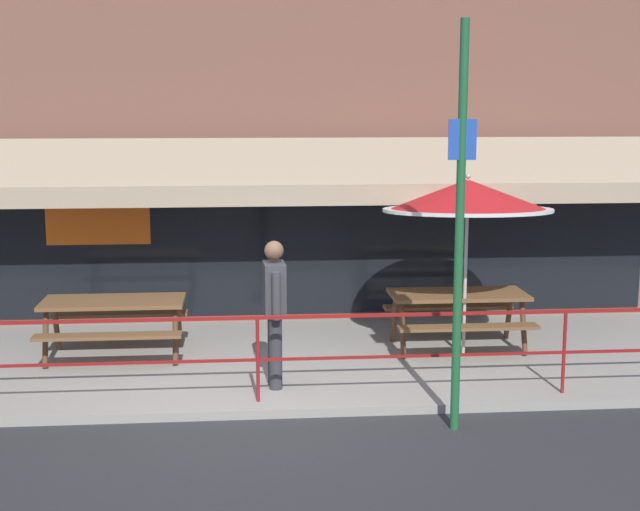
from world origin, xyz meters
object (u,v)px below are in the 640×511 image
object	(u,v)px
street_sign_pole	(460,226)
patio_umbrella_centre	(468,197)
picnic_table_centre	(458,304)
picnic_table_left	(114,312)
pedestrian_walking	(274,306)

from	to	relation	value
street_sign_pole	patio_umbrella_centre	bearing A→B (deg)	73.94
picnic_table_centre	patio_umbrella_centre	distance (m)	1.51
street_sign_pole	picnic_table_centre	bearing A→B (deg)	75.94
picnic_table_left	patio_umbrella_centre	size ratio (longest dim) A/B	0.76
picnic_table_left	patio_umbrella_centre	distance (m)	4.75
pedestrian_walking	street_sign_pole	world-z (taller)	street_sign_pole
picnic_table_left	patio_umbrella_centre	world-z (taller)	patio_umbrella_centre
picnic_table_left	picnic_table_centre	distance (m)	4.50
patio_umbrella_centre	pedestrian_walking	bearing A→B (deg)	-157.24
picnic_table_left	picnic_table_centre	bearing A→B (deg)	0.56
picnic_table_centre	patio_umbrella_centre	world-z (taller)	patio_umbrella_centre
patio_umbrella_centre	street_sign_pole	bearing A→B (deg)	-106.06
picnic_table_left	patio_umbrella_centre	xyz separation A→B (m)	(4.50, -0.30, 1.47)
picnic_table_centre	pedestrian_walking	size ratio (longest dim) A/B	1.05
street_sign_pole	pedestrian_walking	bearing A→B (deg)	144.96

